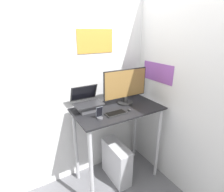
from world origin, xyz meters
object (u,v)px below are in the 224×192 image
Objects in this scene: monitor at (125,87)px; computer_tower at (116,162)px; cell_phone at (100,115)px; laptop at (88,104)px; keyboard at (116,113)px; mouse at (129,110)px.

computer_tower is (-0.20, -0.11, -1.04)m from monitor.
cell_phone reaches higher than computer_tower.
keyboard is at bearing -47.43° from laptop.
laptop is at bearing 147.92° from mouse.
mouse is at bearing 0.40° from cell_phone.
laptop is 0.51m from mouse.
monitor is at bearing 28.63° from computer_tower.
monitor is at bearing -4.00° from laptop.
laptop is 0.62× the size of computer_tower.
mouse is 0.36× the size of cell_phone.
mouse is at bearing -112.39° from monitor.
monitor is 0.58m from cell_phone.
monitor reaches higher than keyboard.
monitor is at bearing 67.61° from mouse.
cell_phone is at bearing -157.40° from computer_tower.
mouse is at bearing -32.08° from laptop.
keyboard reaches higher than computer_tower.
laptop is 0.53× the size of monitor.
keyboard is 0.19m from mouse.
monitor is 2.56× the size of keyboard.
monitor is 4.50× the size of cell_phone.
keyboard is (0.24, -0.26, -0.07)m from laptop.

